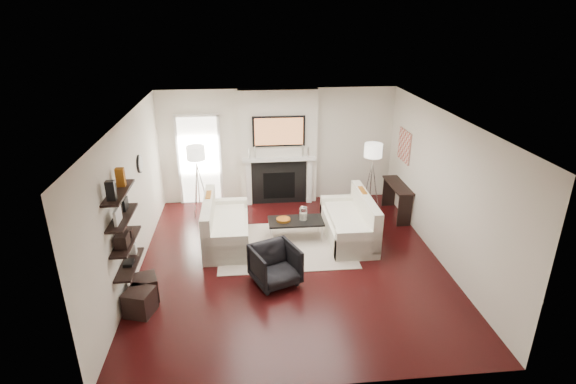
{
  "coord_description": "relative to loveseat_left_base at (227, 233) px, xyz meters",
  "views": [
    {
      "loc": [
        -0.78,
        -7.2,
        4.36
      ],
      "look_at": [
        0.0,
        0.6,
        1.15
      ],
      "focal_mm": 28.0,
      "sensor_mm": 36.0,
      "label": 1
    }
  ],
  "objects": [
    {
      "name": "shelf_upper",
      "position": [
        -1.42,
        -1.85,
        1.29
      ],
      "size": [
        0.25,
        1.0,
        0.04
      ],
      "primitive_type": "cube",
      "color": "black",
      "rests_on": "wall_left"
    },
    {
      "name": "console_leg_n",
      "position": [
        3.77,
        0.38,
        0.14
      ],
      "size": [
        0.3,
        0.04,
        0.71
      ],
      "primitive_type": "cube",
      "color": "black",
      "rests_on": "floor"
    },
    {
      "name": "pillow_right_orange",
      "position": [
        2.78,
        0.23,
        0.52
      ],
      "size": [
        0.1,
        0.42,
        0.42
      ],
      "primitive_type": "cube",
      "color": "#955212",
      "rests_on": "loveseat_right_cushion"
    },
    {
      "name": "shelf_lower",
      "position": [
        -1.42,
        -1.85,
        0.89
      ],
      "size": [
        0.25,
        1.0,
        0.04
      ],
      "primitive_type": "cube",
      "color": "black",
      "rests_on": "wall_left"
    },
    {
      "name": "hurricane_candle",
      "position": [
        1.54,
        0.03,
        0.29
      ],
      "size": [
        0.11,
        0.11,
        0.17
      ],
      "primitive_type": "cylinder",
      "color": "white",
      "rests_on": "coffee_table"
    },
    {
      "name": "pillow_right_charcoal",
      "position": [
        2.78,
        -0.37,
        0.51
      ],
      "size": [
        0.1,
        0.4,
        0.4
      ],
      "primitive_type": "cube",
      "color": "black",
      "rests_on": "loveseat_right_cushion"
    },
    {
      "name": "loveseat_left_back",
      "position": [
        -0.33,
        0.0,
        0.32
      ],
      "size": [
        0.18,
        1.8,
        0.8
      ],
      "primitive_type": "cube",
      "color": "#EDE6D0",
      "rests_on": "floor"
    },
    {
      "name": "hurricane_glass",
      "position": [
        1.54,
        0.03,
        0.35
      ],
      "size": [
        0.15,
        0.15,
        0.27
      ],
      "primitive_type": "cylinder",
      "color": "white",
      "rests_on": "coffee_table"
    },
    {
      "name": "door_trim_top",
      "position": [
        -0.65,
        2.11,
        1.92
      ],
      "size": [
        1.02,
        0.06,
        0.06
      ],
      "primitive_type": "cube",
      "color": "white",
      "rests_on": "wall_back"
    },
    {
      "name": "shelf_bottom",
      "position": [
        -1.42,
        -1.85,
        0.49
      ],
      "size": [
        0.25,
        1.0,
        0.03
      ],
      "primitive_type": "cube",
      "color": "black",
      "rests_on": "wall_left"
    },
    {
      "name": "clock_face",
      "position": [
        -1.5,
        0.05,
        1.49
      ],
      "size": [
        0.01,
        0.29,
        0.29
      ],
      "primitive_type": "cylinder",
      "rotation": [
        0.0,
        1.57,
        0.0
      ],
      "color": "white",
      "rests_on": "clock_rim"
    },
    {
      "name": "loveseat_right_arm_s",
      "position": [
        2.44,
        0.74,
        0.09
      ],
      "size": [
        0.85,
        0.18,
        0.6
      ],
      "primitive_type": "cube",
      "color": "#EDE6D0",
      "rests_on": "floor"
    },
    {
      "name": "lamp_left_shade",
      "position": [
        -0.65,
        1.46,
        1.24
      ],
      "size": [
        0.4,
        0.4,
        0.3
      ],
      "primitive_type": "cylinder",
      "color": "white",
      "rests_on": "lamp_left_post"
    },
    {
      "name": "lamp_right_shade",
      "position": [
        3.25,
        1.26,
        1.24
      ],
      "size": [
        0.4,
        0.4,
        0.3
      ],
      "primitive_type": "cylinder",
      "color": "white",
      "rests_on": "lamp_right_post"
    },
    {
      "name": "chimney_breast",
      "position": [
        1.2,
        2.03,
        1.14
      ],
      "size": [
        1.8,
        0.25,
        2.7
      ],
      "primitive_type": "cube",
      "color": "silver",
      "rests_on": "floor"
    },
    {
      "name": "door_trim_l",
      "position": [
        -1.13,
        2.11,
        0.84
      ],
      "size": [
        0.06,
        0.06,
        2.16
      ],
      "primitive_type": "cube",
      "color": "white",
      "rests_on": "floor"
    },
    {
      "name": "hallway_panel",
      "position": [
        -0.65,
        2.13,
        0.84
      ],
      "size": [
        0.9,
        0.02,
        2.1
      ],
      "primitive_type": "cube",
      "color": "white",
      "rests_on": "floor"
    },
    {
      "name": "coffee_leg_nw",
      "position": [
        0.89,
        -0.19,
        -0.02
      ],
      "size": [
        0.02,
        0.02,
        0.38
      ],
      "primitive_type": "cylinder",
      "color": "silver",
      "rests_on": "floor"
    },
    {
      "name": "decor_frame_a",
      "position": [
        -1.42,
        -2.05,
        1.42
      ],
      "size": [
        0.04,
        0.3,
        0.22
      ],
      "primitive_type": "cube",
      "color": "white",
      "rests_on": "shelf_upper"
    },
    {
      "name": "decor_magfile_a",
      "position": [
        -1.42,
        -2.17,
        1.85
      ],
      "size": [
        0.12,
        0.1,
        0.28
      ],
      "primitive_type": "cube",
      "color": "black",
      "rests_on": "shelf_top"
    },
    {
      "name": "loveseat_left_arm_n",
      "position": [
        0.0,
        -0.81,
        0.09
      ],
      "size": [
        0.85,
        0.18,
        0.6
      ],
      "primitive_type": "cube",
      "color": "#EDE6D0",
      "rests_on": "floor"
    },
    {
      "name": "decor_box_small",
      "position": [
        -1.42,
        -1.72,
        0.97
      ],
      "size": [
        0.15,
        0.12,
        0.12
      ],
      "primitive_type": "cube",
      "color": "black",
      "rests_on": "shelf_lower"
    },
    {
      "name": "rug",
      "position": [
        1.15,
        -0.24,
        -0.2
      ],
      "size": [
        2.6,
        2.0,
        0.01
      ],
      "primitive_type": "cube",
      "color": "#BBA999",
      "rests_on": "floor"
    },
    {
      "name": "ottoman_near",
      "position": [
        -1.27,
        -1.77,
        -0.01
      ],
      "size": [
        0.5,
        0.5,
        0.4
      ],
      "primitive_type": "cube",
      "rotation": [
        0.0,
        0.0,
        0.29
      ],
      "color": "black",
      "rests_on": "floor"
    },
    {
      "name": "decor_books",
      "position": [
        -1.42,
        -1.87,
        0.53
      ],
      "size": [
        0.14,
        0.2,
        0.05
      ],
      "primitive_type": "cube",
      "color": "black",
      "rests_on": "shelf_bottom"
    },
    {
      "name": "loveseat_left_base",
      "position": [
        0.0,
        0.0,
        0.0
      ],
      "size": [
        0.85,
        1.8,
        0.42
      ],
      "primitive_type": "cube",
      "color": "#EDE6D0",
      "rests_on": "floor"
    },
    {
      "name": "tv_screen",
      "position": [
        1.2,
        1.84,
        1.57
      ],
      "size": [
        1.1,
        0.0,
        0.62
      ],
      "primitive_type": "cube",
      "color": "#BF723F",
      "rests_on": "tv_body"
    },
    {
      "name": "loveseat_right_back",
      "position": [
        2.78,
        -0.07,
        0.32
      ],
      "size": [
        0.18,
        1.8,
        0.8
      ],
      "primitive_type": "cube",
      "color": "#EDE6D0",
      "rests_on": "floor"
    },
    {
      "name": "coffee_table",
      "position": [
        1.39,
        0.03,
        0.19
      ],
      "size": [
        1.1,
        0.55,
        0.04
      ],
      "primitive_type": "cube",
      "color": "black",
      "rests_on": "floor"
    },
    {
      "name": "shelf_top",
      "position": [
        -1.42,
        -1.85,
        1.69
      ],
      "size": [
        0.25,
        1.0,
        0.04
      ],
      "primitive_type": "cube",
      "color": "black",
      "rests_on": "wall_left"
    },
    {
      "name": "candlestick_l_tall",
      "position": [
        0.65,
        1.85,
        1.09
      ],
      "size": [
        0.04,
        0.04,
        0.3
      ],
      "primitive_type": "cylinder",
      "color": "silver",
      "rests_on": "mantel_shelf"
    },
    {
      "name": "lamp_left_post",
      "position": [
        -0.65,
        1.46,
        0.39
      ],
      "size": [
        0.02,
        0.02,
        1.2
      ],
      "primitive_type": "cylinder",
      "color": "silver",
      "rests_on": "floor"
    },
    {
      "name": "lamp_left_leg_c",
      "position": [
        -0.7,
        1.36,
        0.39
      ],
      "size": [
        0.14,
        0.22,
        1.23
      ],
      "primitive_type": "cylinder",
      "rotation": [
        0.18,
        0.0,
        2.62
      ],
      "color": "silver",
      "rests_on": "floor"
    },
    {
      "name": "decor_frame_b",
      "position": [
        -1.42,
        -1.59,
        1.4
      ],
      "size": [
        0.04,
        0.22,
        0.18
      ],
      "primitive_type": "cube",
      "color": "black",
      "rests_on": "shelf_upper"
    },
    {
      "name": "pillow_left_orange",
      "position": [
        -0.33,
        0.3,
        0.52
      ],
      "size": [
        0.1,
        0.42,
        0.42
      ],
      "primitive_type": "cube",
      "color": "#955212",
      "rests_on": "loveseat_left_cushion"
    },
    {
      "name": "room_envelope",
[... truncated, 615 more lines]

